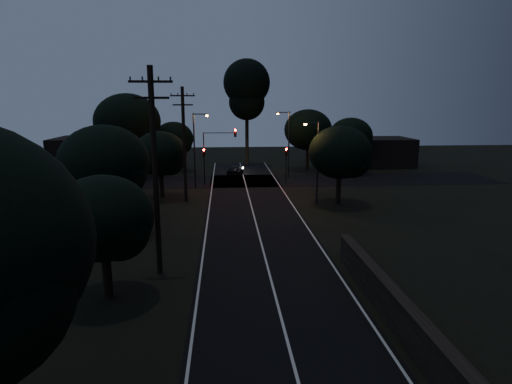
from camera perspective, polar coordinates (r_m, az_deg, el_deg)
road_surface at (r=39.78m, az=-0.77°, el=-1.37°), size 60.00×70.00×0.03m
utility_pole_mid at (r=23.07m, az=-13.33°, el=2.98°), size 2.20×0.30×11.00m
utility_pole_far at (r=39.85m, az=-9.57°, el=6.47°), size 2.20×0.30×10.50m
tree_left_b at (r=20.87m, az=-19.37°, el=-3.61°), size 4.68×4.68×5.95m
tree_left_c at (r=30.73m, az=-19.22°, el=3.41°), size 6.10×6.10×7.71m
tree_left_d at (r=42.14m, az=-12.43°, el=4.85°), size 5.07×5.07×6.44m
tree_far_nw at (r=57.98m, az=-10.74°, el=6.91°), size 5.19×5.19×6.58m
tree_far_w at (r=54.60m, az=-16.48°, el=8.81°), size 7.98×7.98×10.17m
tree_far_ne at (r=58.67m, az=7.19°, el=8.09°), size 6.46×6.46×8.17m
tree_far_e at (r=57.04m, az=12.71°, el=7.13°), size 5.64×5.64×7.16m
tree_right_a at (r=39.13m, az=11.45°, el=5.02°), size 5.60×5.60×7.12m
tall_pine at (r=62.62m, az=-1.24°, el=13.56°), size 6.65×6.65×15.11m
building_left at (r=62.46m, az=-20.73°, el=4.80°), size 10.00×8.00×4.40m
building_right at (r=64.91m, az=15.96°, el=5.18°), size 9.00×7.00×4.00m
signal_left at (r=47.97m, az=-6.94°, el=4.29°), size 0.28×0.35×4.10m
signal_right at (r=48.43m, az=4.03°, el=4.42°), size 0.28×0.35×4.10m
signal_mast at (r=47.75m, az=-4.95°, el=6.11°), size 3.70×0.35×6.25m
streetlight_a at (r=45.83m, az=-8.00°, el=6.16°), size 1.66×0.26×8.00m
streetlight_b at (r=52.28m, az=4.20°, el=6.96°), size 1.66×0.26×8.00m
streetlight_c at (r=38.70m, az=8.00°, el=4.67°), size 1.46×0.26×7.50m
car at (r=54.21m, az=-2.79°, el=2.92°), size 2.49×4.12×1.31m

